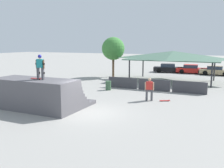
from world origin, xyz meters
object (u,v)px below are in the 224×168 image
skateboard_on_deck (36,78)px  bystander_walking (149,88)px  trash_bin (108,85)px  parked_car_tan (216,71)px  parked_car_black (168,68)px  tree_beside_pavilion (113,49)px  skater_on_deck (40,65)px  parked_car_red (191,69)px  skateboard_on_ground (165,100)px

skateboard_on_deck → bystander_walking: 8.29m
trash_bin → parked_car_tan: (8.65, 15.96, 0.18)m
bystander_walking → trash_bin: 5.44m
parked_car_black → tree_beside_pavilion: bearing=-134.4°
trash_bin → parked_car_black: bearing=82.8°
bystander_walking → tree_beside_pavilion: tree_beside_pavilion is taller
skater_on_deck → bystander_walking: skater_on_deck is taller
bystander_walking → trash_bin: (-4.73, 2.63, -0.55)m
skateboard_on_deck → tree_beside_pavilion: size_ratio=0.17×
tree_beside_pavilion → trash_bin: bearing=-68.4°
bystander_walking → parked_car_tan: bearing=-114.2°
parked_car_black → parked_car_red: (3.29, 0.06, 0.00)m
skateboard_on_ground → tree_beside_pavilion: bearing=101.9°
trash_bin → parked_car_red: bearing=72.1°
skateboard_on_ground → bystander_walking: bearing=166.3°
tree_beside_pavilion → parked_car_tan: 14.46m
bystander_walking → trash_bin: size_ratio=2.06×
trash_bin → parked_car_red: 17.42m
skateboard_on_ground → parked_car_black: (-3.82, 18.83, 0.54)m
trash_bin → skateboard_on_ground: bearing=-21.4°
skateboard_on_ground → parked_car_tan: (2.75, 18.28, 0.54)m
skateboard_on_ground → parked_car_tan: bearing=52.8°
bystander_walking → tree_beside_pavilion: 14.06m
trash_bin → parked_car_tan: 18.16m
tree_beside_pavilion → parked_car_red: bearing=42.5°
bystander_walking → parked_car_black: 19.33m
bystander_walking → parked_car_red: size_ratio=0.41×
bystander_walking → parked_car_red: 19.21m
parked_car_black → parked_car_tan: size_ratio=1.09×
bystander_walking → parked_car_black: bystander_walking is taller
skater_on_deck → parked_car_red: skater_on_deck is taller
skater_on_deck → tree_beside_pavilion: size_ratio=0.32×
bystander_walking → trash_bin: bystander_walking is taller
parked_car_red → parked_car_tan: size_ratio=1.01×
skater_on_deck → tree_beside_pavilion: 16.98m
skateboard_on_ground → trash_bin: bearing=130.0°
tree_beside_pavilion → parked_car_tan: tree_beside_pavilion is taller
tree_beside_pavilion → skater_on_deck: bearing=-81.6°
skateboard_on_deck → parked_car_red: size_ratio=0.20×
trash_bin → parked_car_black: size_ratio=0.18×
skater_on_deck → parked_car_red: 25.70m
parked_car_black → skater_on_deck: bearing=-106.8°
parked_car_black → parked_car_tan: 6.60m
skateboard_on_ground → trash_bin: 6.35m
trash_bin → bystander_walking: bearing=-29.1°
skater_on_deck → parked_car_tan: bearing=61.1°
parked_car_red → skateboard_on_deck: bearing=-108.5°
tree_beside_pavilion → trash_bin: (3.38, -8.54, -3.21)m
skater_on_deck → skateboard_on_ground: (6.80, 5.93, -2.91)m
skateboard_on_deck → skateboard_on_ground: skateboard_on_deck is taller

